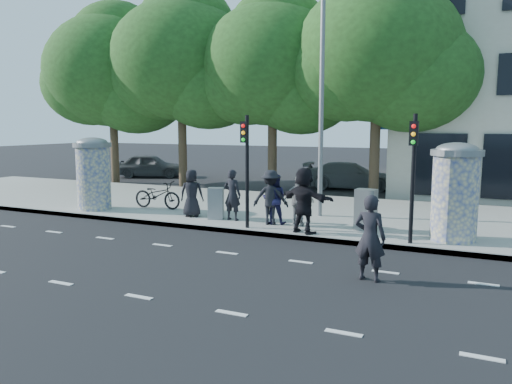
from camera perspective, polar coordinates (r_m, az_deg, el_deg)
The scene contains 26 objects.
ground at distance 11.73m, azimuth -6.57°, elevation -8.54°, with size 120.00×120.00×0.00m, color black.
sidewalk at distance 18.37m, azimuth 5.63°, elevation -2.32°, with size 40.00×8.00×0.15m, color gray.
curb at distance 14.76m, azimuth 0.60°, elevation -4.78°, with size 40.00×0.10×0.16m, color slate.
lane_dash_near at distance 10.01m, azimuth -13.24°, elevation -11.59°, with size 32.00×0.12×0.01m, color silver.
lane_dash_far at distance 12.90m, azimuth -3.33°, elevation -6.98°, with size 32.00×0.12×0.01m, color silver.
ad_column_left at distance 19.31m, azimuth -18.09°, elevation 2.20°, with size 1.36×1.36×2.65m.
ad_column_right at distance 14.43m, azimuth 21.80°, elevation 0.26°, with size 1.36×1.36×2.65m.
traffic_pole_near at distance 14.92m, azimuth -1.12°, elevation 3.72°, with size 0.22×0.31×3.40m.
traffic_pole_far at distance 13.54m, azimuth 17.52°, elevation 2.95°, with size 0.22×0.31×3.40m.
street_lamp at distance 17.08m, azimuth 7.48°, elevation 12.78°, with size 0.25×0.93×8.00m.
tree_far_left at distance 29.21m, azimuth -16.18°, elevation 13.18°, with size 7.20×7.20×9.26m.
tree_mid_left at distance 26.56m, azimuth -8.58°, elevation 14.64°, with size 7.20×7.20×9.57m.
tree_near_left at distance 24.35m, azimuth 1.92°, elevation 14.33°, with size 6.80×6.80×8.97m.
tree_center at distance 22.54m, azimuth 13.75°, elevation 15.28°, with size 7.00×7.00×9.30m.
ped_a at distance 17.07m, azimuth -7.36°, elevation -0.12°, with size 0.79×0.51×1.62m, color black.
ped_b at distance 16.31m, azimuth -2.72°, elevation -0.33°, with size 0.61×0.40×1.68m, color black.
ped_c at distance 15.70m, azimuth 2.11°, elevation -0.81°, with size 0.77×0.60×1.59m, color #1C1A41.
ped_d at distance 15.62m, azimuth 1.69°, elevation -0.61°, with size 1.11×0.64×1.72m, color black.
ped_e at distance 15.36m, azimuth 4.91°, elevation -1.04°, with size 0.92×0.52×1.57m, color gray.
ped_f at distance 14.42m, azimuth 5.51°, elevation -0.95°, with size 1.77×0.64×1.91m, color black.
man_road at distance 10.75m, azimuth 12.90°, elevation -5.13°, with size 0.67×0.44×1.84m, color black.
bicycle at distance 18.96m, azimuth -11.20°, elevation -0.33°, with size 1.94×0.68×1.02m, color black.
cabinet_left at distance 16.60m, azimuth -4.61°, elevation -1.30°, with size 0.50×0.36×1.05m, color gray.
cabinet_right at distance 15.13m, azimuth 12.43°, elevation -1.99°, with size 0.59×0.43×1.23m, color slate.
car_left at distance 31.72m, azimuth -12.03°, elevation 2.98°, with size 4.25×1.71×1.45m, color #4D5053.
car_right at distance 25.77m, azimuth 10.76°, elevation 1.83°, with size 4.67×1.90×1.35m, color #5B5F63.
Camera 1 is at (5.87, -9.61, 3.29)m, focal length 35.00 mm.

